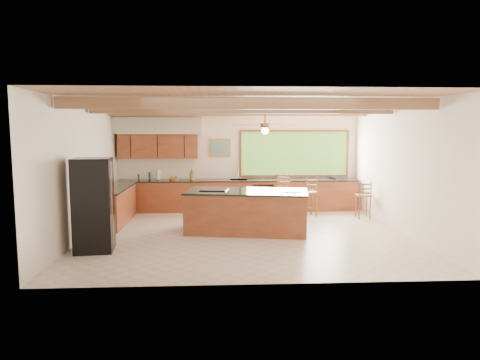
{
  "coord_description": "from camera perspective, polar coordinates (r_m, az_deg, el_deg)",
  "views": [
    {
      "loc": [
        -0.64,
        -9.59,
        2.36
      ],
      "look_at": [
        -0.08,
        0.8,
        1.15
      ],
      "focal_mm": 32.0,
      "sensor_mm": 36.0,
      "label": 1
    }
  ],
  "objects": [
    {
      "name": "room_shell",
      "position": [
        10.25,
        -0.48,
        5.79
      ],
      "size": [
        7.27,
        6.54,
        3.02
      ],
      "color": "white",
      "rests_on": "ground"
    },
    {
      "name": "ground",
      "position": [
        9.89,
        0.69,
        -7.19
      ],
      "size": [
        7.2,
        7.2,
        0.0
      ],
      "primitive_type": "plane",
      "color": "beige",
      "rests_on": "ground"
    },
    {
      "name": "bar_stool_a",
      "position": [
        11.32,
        1.59,
        -2.58
      ],
      "size": [
        0.35,
        0.35,
        0.93
      ],
      "rotation": [
        0.0,
        0.0,
        0.03
      ],
      "color": "brown",
      "rests_on": "ground"
    },
    {
      "name": "refrigerator",
      "position": [
        8.82,
        -18.95,
        -3.16
      ],
      "size": [
        0.78,
        0.76,
        1.83
      ],
      "rotation": [
        0.0,
        0.0,
        0.1
      ],
      "color": "black",
      "rests_on": "ground"
    },
    {
      "name": "counter_run",
      "position": [
        12.26,
        -3.91,
        -2.31
      ],
      "size": [
        7.12,
        3.1,
        1.27
      ],
      "color": "brown",
      "rests_on": "ground"
    },
    {
      "name": "bar_stool_c",
      "position": [
        11.91,
        9.25,
        -1.7
      ],
      "size": [
        0.47,
        0.47,
        1.11
      ],
      "rotation": [
        0.0,
        0.0,
        0.19
      ],
      "color": "brown",
      "rests_on": "ground"
    },
    {
      "name": "island",
      "position": [
        10.02,
        0.92,
        -4.16
      ],
      "size": [
        2.97,
        1.77,
        0.99
      ],
      "rotation": [
        0.0,
        0.0,
        -0.17
      ],
      "color": "brown",
      "rests_on": "ground"
    },
    {
      "name": "bar_stool_d",
      "position": [
        11.94,
        16.21,
        -2.05
      ],
      "size": [
        0.38,
        0.38,
        1.04
      ],
      "rotation": [
        0.0,
        0.0,
        -0.02
      ],
      "color": "brown",
      "rests_on": "ground"
    },
    {
      "name": "bar_stool_b",
      "position": [
        12.24,
        5.8,
        -1.31
      ],
      "size": [
        0.43,
        0.43,
        1.15
      ],
      "rotation": [
        0.0,
        0.0,
        -0.04
      ],
      "color": "brown",
      "rests_on": "ground"
    }
  ]
}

